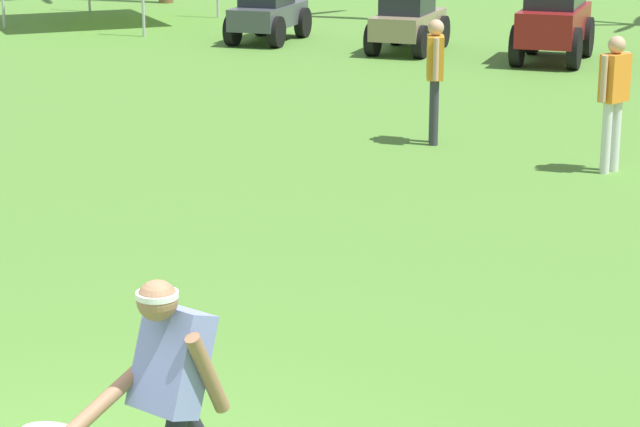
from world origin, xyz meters
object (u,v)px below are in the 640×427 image
object	(u,v)px
frisbee_thrower	(173,392)
teammate_near_sideline	(614,91)
parked_car_slot_b	(408,21)
teammate_midfield	(435,70)
parked_car_slot_c	(554,19)
parked_car_slot_a	(268,13)

from	to	relation	value
frisbee_thrower	teammate_near_sideline	world-z (taller)	teammate_near_sideline
parked_car_slot_b	teammate_midfield	bearing A→B (deg)	-69.76
parked_car_slot_b	parked_car_slot_c	xyz separation A→B (m)	(2.76, -0.17, 0.18)
frisbee_thrower	teammate_midfield	size ratio (longest dim) A/B	0.92
parked_car_slot_a	parked_car_slot_c	bearing A→B (deg)	-4.41
teammate_near_sideline	parked_car_slot_a	bearing A→B (deg)	133.73
parked_car_slot_a	parked_car_slot_c	xyz separation A→B (m)	(5.73, -0.44, 0.18)
frisbee_thrower	parked_car_slot_a	size ratio (longest dim) A/B	0.64
teammate_near_sideline	frisbee_thrower	bearing A→B (deg)	-95.27
parked_car_slot_a	parked_car_slot_c	size ratio (longest dim) A/B	0.94
teammate_midfield	parked_car_slot_c	size ratio (longest dim) A/B	0.65
teammate_near_sideline	parked_car_slot_b	world-z (taller)	teammate_near_sideline
frisbee_thrower	parked_car_slot_c	bearing A→B (deg)	94.96
frisbee_thrower	parked_car_slot_b	world-z (taller)	frisbee_thrower
teammate_near_sideline	parked_car_slot_c	bearing A→B (deg)	106.05
teammate_near_sideline	parked_car_slot_b	size ratio (longest dim) A/B	0.70
teammate_near_sideline	parked_car_slot_a	size ratio (longest dim) A/B	0.69
teammate_midfield	parked_car_slot_a	size ratio (longest dim) A/B	0.69
frisbee_thrower	parked_car_slot_c	size ratio (longest dim) A/B	0.60
parked_car_slot_b	parked_car_slot_c	world-z (taller)	parked_car_slot_c
parked_car_slot_a	parked_car_slot_b	distance (m)	2.99
parked_car_slot_c	frisbee_thrower	bearing A→B (deg)	-85.04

